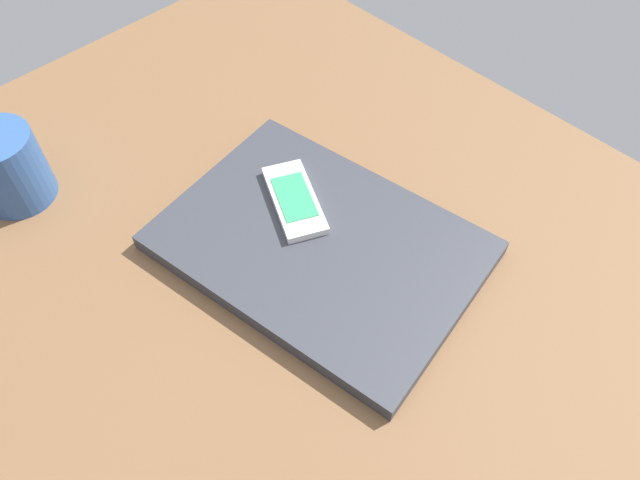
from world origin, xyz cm
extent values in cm
cube|color=brown|center=(0.00, 0.00, 1.50)|extent=(120.00, 80.00, 3.00)
cube|color=#33353D|center=(7.25, -1.08, 4.03)|extent=(37.68, 29.44, 2.06)
cube|color=silver|center=(13.21, -2.77, 5.54)|extent=(12.30, 9.36, 0.96)
cube|color=#33A566|center=(13.21, -2.77, 6.09)|extent=(7.97, 6.50, 0.14)
cylinder|color=#2D518C|center=(38.87, 18.89, 7.60)|extent=(8.58, 8.58, 9.19)
camera|label=1|loc=(-21.91, 27.51, 58.56)|focal=34.11mm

